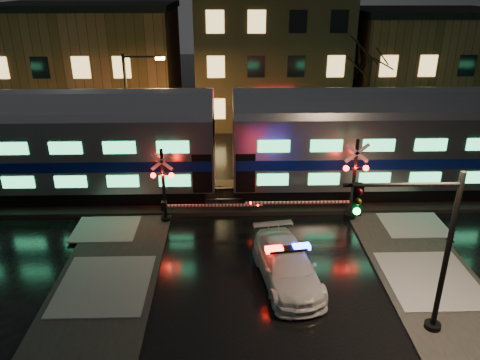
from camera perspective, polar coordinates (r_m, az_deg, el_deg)
name	(u,v)px	position (r m, az deg, el deg)	size (l,w,h in m)	color
ground	(263,245)	(21.61, 2.85, -7.97)	(120.00, 120.00, 0.00)	black
ballast	(257,196)	(25.95, 2.05, -2.02)	(90.00, 4.20, 0.24)	black
sidewalk_left	(83,340)	(17.39, -18.58, -18.01)	(4.00, 20.00, 0.12)	#2D2D2D
sidewalk_right	(465,333)	(18.52, 25.77, -16.42)	(4.00, 20.00, 0.12)	#2D2D2D
building_left	(92,66)	(42.54, -17.60, 13.15)	(14.00, 10.00, 9.00)	brown
building_mid	(269,49)	(41.44, 3.53, 15.65)	(12.00, 11.00, 11.50)	brown
building_right	(419,67)	(44.23, 21.00, 12.73)	(12.00, 10.00, 8.50)	brown
train	(224,141)	(24.69, -2.01, 4.80)	(51.00, 3.12, 5.92)	black
police_car	(287,266)	(18.95, 5.75, -10.34)	(2.80, 5.32, 1.64)	silver
crossing_signal_right	(346,189)	(23.50, 12.83, -1.02)	(6.01, 0.67, 4.26)	black
crossing_signal_left	(171,194)	(23.01, -8.37, -1.68)	(5.46, 0.64, 3.86)	black
traffic_light	(419,253)	(16.13, 21.00, -8.33)	(3.84, 0.70, 5.94)	black
streetlight	(132,107)	(28.86, -13.03, 8.67)	(2.45, 0.26, 7.32)	black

